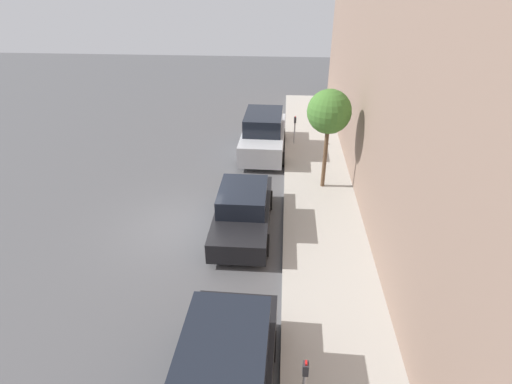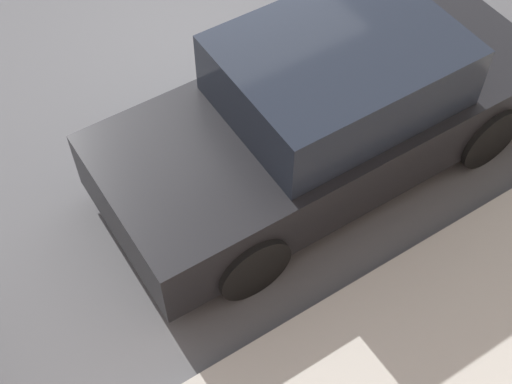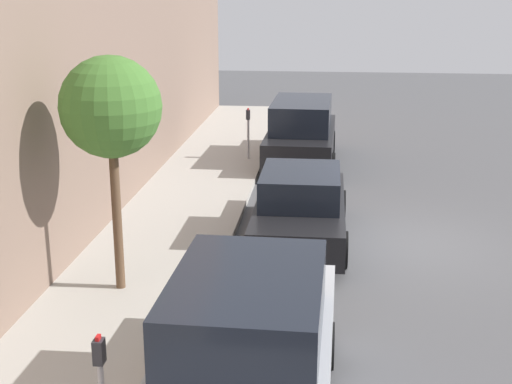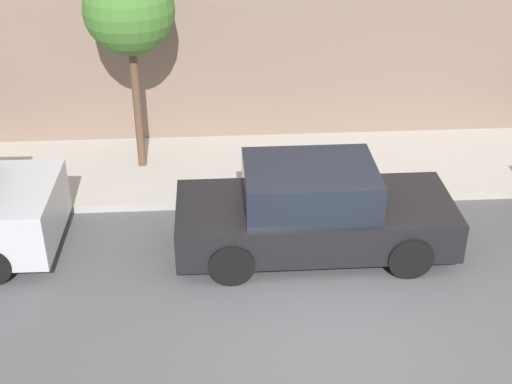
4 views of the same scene
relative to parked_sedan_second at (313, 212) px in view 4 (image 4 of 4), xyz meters
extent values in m
plane|color=#515154|center=(-2.10, -0.04, -0.72)|extent=(60.00, 60.00, 0.00)
cube|color=#B2ADA3|center=(2.80, -0.04, -0.65)|extent=(2.80, 32.00, 0.15)
cube|color=black|center=(0.00, -0.03, -0.16)|extent=(1.81, 4.50, 0.68)
cube|color=black|center=(0.00, 0.07, 0.50)|extent=(1.59, 2.10, 0.64)
cylinder|color=black|center=(-0.85, 1.37, -0.36)|extent=(0.22, 0.72, 0.72)
cylinder|color=black|center=(0.85, 1.37, -0.36)|extent=(0.22, 0.72, 0.72)
cylinder|color=black|center=(-0.85, -1.42, -0.36)|extent=(0.22, 0.72, 0.72)
cylinder|color=black|center=(0.85, -1.42, -0.36)|extent=(0.22, 0.72, 0.72)
cylinder|color=black|center=(1.27, 5.08, -0.39)|extent=(0.22, 0.67, 0.67)
cylinder|color=brown|center=(2.96, 3.02, 0.77)|extent=(0.16, 0.16, 2.68)
sphere|color=#42752D|center=(2.96, 3.02, 2.56)|extent=(1.66, 1.66, 1.66)
camera|label=1|loc=(1.27, -11.46, 7.32)|focal=28.00mm
camera|label=2|loc=(3.60, -3.12, 5.00)|focal=50.00mm
camera|label=3|loc=(-0.55, 14.06, 4.46)|focal=50.00mm
camera|label=4|loc=(-9.82, 1.58, 6.04)|focal=50.00mm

